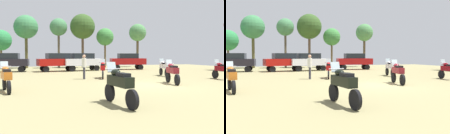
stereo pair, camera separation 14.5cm
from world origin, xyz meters
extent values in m
cube|color=#91885A|center=(0.00, 0.00, 0.01)|extent=(44.00, 52.00, 0.02)
cylinder|color=black|center=(-8.20, 0.77, 0.34)|extent=(0.26, 0.64, 0.63)
cylinder|color=black|center=(-7.84, -0.79, 0.34)|extent=(0.26, 0.64, 0.63)
cube|color=#BE611C|center=(-8.02, -0.01, 0.83)|extent=(0.66, 1.40, 0.36)
ellipsoid|color=#BE611C|center=(-8.09, 0.29, 1.11)|extent=(0.42, 0.54, 0.24)
cube|color=black|center=(-7.96, -0.24, 1.07)|extent=(0.42, 0.61, 0.12)
cube|color=silver|center=(-8.16, 0.62, 1.29)|extent=(0.39, 0.23, 0.39)
cylinder|color=#B7B7BC|center=(-8.14, 0.52, 1.23)|extent=(0.61, 0.18, 0.04)
cylinder|color=black|center=(3.97, 5.83, 0.35)|extent=(0.27, 0.67, 0.66)
cylinder|color=black|center=(3.61, 4.37, 0.35)|extent=(0.27, 0.67, 0.66)
cube|color=silver|center=(3.79, 5.10, 0.86)|extent=(0.65, 1.33, 0.36)
ellipsoid|color=silver|center=(3.86, 5.38, 1.14)|extent=(0.43, 0.54, 0.24)
cube|color=black|center=(3.73, 4.88, 1.10)|extent=(0.42, 0.62, 0.12)
cube|color=silver|center=(3.93, 5.69, 1.32)|extent=(0.39, 0.23, 0.39)
cylinder|color=#B7B7BC|center=(3.91, 5.59, 1.26)|extent=(0.61, 0.18, 0.04)
cylinder|color=black|center=(6.36, 1.93, 0.33)|extent=(0.17, 0.63, 0.63)
cube|color=maroon|center=(6.30, 1.20, 0.83)|extent=(0.46, 1.28, 0.36)
ellipsoid|color=maroon|center=(6.32, 1.48, 1.11)|extent=(0.36, 0.51, 0.24)
cube|color=silver|center=(6.35, 1.79, 1.29)|extent=(0.37, 0.18, 0.39)
cylinder|color=#B7B7BC|center=(6.34, 1.70, 1.23)|extent=(0.62, 0.09, 0.04)
cylinder|color=black|center=(-4.01, -3.68, 0.36)|extent=(0.21, 0.69, 0.68)
cylinder|color=black|center=(-3.79, -5.32, 0.36)|extent=(0.21, 0.69, 0.68)
cube|color=black|center=(-3.90, -4.50, 0.88)|extent=(0.54, 1.44, 0.36)
ellipsoid|color=black|center=(-3.94, -4.19, 1.16)|extent=(0.38, 0.52, 0.24)
cube|color=black|center=(-3.87, -4.74, 1.12)|extent=(0.37, 0.59, 0.12)
cube|color=silver|center=(-3.99, -3.84, 1.34)|extent=(0.38, 0.20, 0.39)
cylinder|color=#B7B7BC|center=(-3.98, -3.94, 1.28)|extent=(0.62, 0.12, 0.04)
cylinder|color=black|center=(-1.53, 5.56, 0.34)|extent=(0.29, 0.64, 0.64)
cylinder|color=black|center=(-1.95, 4.14, 0.34)|extent=(0.29, 0.64, 0.64)
cube|color=red|center=(-1.74, 4.85, 0.84)|extent=(0.70, 1.31, 0.36)
ellipsoid|color=red|center=(-1.66, 5.12, 1.12)|extent=(0.44, 0.55, 0.24)
cube|color=black|center=(-1.80, 4.64, 1.08)|extent=(0.45, 0.62, 0.12)
cube|color=silver|center=(-1.57, 5.42, 1.30)|extent=(0.39, 0.25, 0.39)
cylinder|color=#B7B7BC|center=(-1.60, 5.33, 1.24)|extent=(0.60, 0.21, 0.04)
cylinder|color=black|center=(1.53, 0.91, 0.35)|extent=(0.27, 0.67, 0.66)
cylinder|color=black|center=(1.18, -0.60, 0.35)|extent=(0.27, 0.67, 0.66)
cube|color=maroon|center=(1.36, 0.15, 0.86)|extent=(0.65, 1.36, 0.36)
ellipsoid|color=maroon|center=(1.43, 0.44, 1.14)|extent=(0.42, 0.54, 0.24)
cube|color=black|center=(1.31, -0.07, 1.10)|extent=(0.42, 0.61, 0.12)
cube|color=silver|center=(1.50, 0.76, 1.32)|extent=(0.39, 0.23, 0.39)
cylinder|color=#B7B7BC|center=(1.48, 0.67, 1.26)|extent=(0.61, 0.18, 0.04)
cylinder|color=black|center=(2.82, 13.90, 0.34)|extent=(0.67, 0.31, 0.64)
cylinder|color=black|center=(3.04, 15.33, 0.34)|extent=(0.67, 0.31, 0.64)
cylinder|color=black|center=(5.71, 13.46, 0.34)|extent=(0.67, 0.31, 0.64)
cylinder|color=black|center=(5.93, 14.89, 0.34)|extent=(0.67, 0.31, 0.64)
cube|color=maroon|center=(4.37, 14.40, 1.03)|extent=(4.52, 2.42, 0.75)
cube|color=black|center=(4.37, 14.40, 1.71)|extent=(2.58, 1.92, 0.61)
cylinder|color=black|center=(-5.53, 12.89, 0.34)|extent=(0.67, 0.34, 0.64)
cylinder|color=black|center=(-5.80, 14.31, 0.34)|extent=(0.67, 0.34, 0.64)
cylinder|color=black|center=(-2.66, 13.44, 0.34)|extent=(0.67, 0.34, 0.64)
cylinder|color=black|center=(-2.93, 14.85, 0.34)|extent=(0.67, 0.34, 0.64)
cube|color=#A1110D|center=(-4.23, 13.87, 1.03)|extent=(4.56, 2.57, 0.75)
cube|color=black|center=(-4.23, 13.87, 1.71)|extent=(2.62, 2.00, 0.61)
cylinder|color=black|center=(-8.03, 13.77, 0.34)|extent=(0.66, 0.27, 0.64)
cylinder|color=black|center=(-7.91, 15.21, 0.34)|extent=(0.66, 0.27, 0.64)
cube|color=black|center=(-9.43, 14.60, 1.03)|extent=(4.43, 2.13, 0.75)
cube|color=black|center=(-9.43, 14.60, 1.71)|extent=(2.48, 1.76, 0.61)
cylinder|color=black|center=(-2.82, 12.93, 0.34)|extent=(0.66, 0.31, 0.64)
cylinder|color=black|center=(-3.02, 14.35, 0.34)|extent=(0.66, 0.31, 0.64)
cylinder|color=black|center=(0.08, 13.33, 0.34)|extent=(0.66, 0.31, 0.64)
cylinder|color=black|center=(-0.12, 14.76, 0.34)|extent=(0.66, 0.31, 0.64)
cube|color=silver|center=(-1.47, 13.84, 1.03)|extent=(4.51, 2.38, 0.75)
cube|color=black|center=(-1.47, 13.84, 1.71)|extent=(2.56, 1.90, 0.61)
cylinder|color=#31313E|center=(-3.23, 4.76, 0.46)|extent=(0.14, 0.14, 0.88)
cylinder|color=#31313E|center=(-3.24, 4.59, 0.46)|extent=(0.14, 0.14, 0.88)
cylinder|color=silver|center=(-3.23, 4.67, 1.25)|extent=(0.36, 0.36, 0.70)
sphere|color=tan|center=(-3.23, 4.67, 1.72)|extent=(0.24, 0.24, 0.24)
cylinder|color=brown|center=(8.51, 20.33, 2.36)|extent=(0.37, 0.37, 4.68)
sphere|color=#498349|center=(8.51, 20.33, 5.30)|extent=(2.66, 2.66, 2.66)
cylinder|color=brown|center=(-10.66, 20.17, 1.57)|extent=(0.26, 0.26, 3.10)
sphere|color=#2B7F43|center=(-10.66, 20.17, 3.71)|extent=(2.64, 2.64, 2.64)
cylinder|color=#4D4434|center=(-3.41, 20.69, 2.60)|extent=(0.30, 0.30, 5.15)
sphere|color=#40794B|center=(-3.41, 20.69, 5.72)|extent=(2.41, 2.41, 2.41)
cylinder|color=brown|center=(3.26, 20.39, 1.98)|extent=(0.26, 0.26, 3.91)
sphere|color=#3B813B|center=(3.26, 20.39, 4.51)|extent=(2.55, 2.55, 2.55)
cylinder|color=brown|center=(-0.03, 20.69, 2.57)|extent=(0.35, 0.35, 5.11)
sphere|color=#335422|center=(-0.03, 20.69, 5.93)|extent=(3.57, 3.57, 3.57)
cylinder|color=brown|center=(-7.68, 21.77, 2.50)|extent=(0.38, 0.38, 4.95)
sphere|color=#3A7D4A|center=(-7.68, 21.77, 5.70)|extent=(3.22, 3.22, 3.22)
camera|label=1|loc=(-6.76, -11.98, 1.78)|focal=36.69mm
camera|label=2|loc=(-6.62, -12.03, 1.78)|focal=36.69mm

